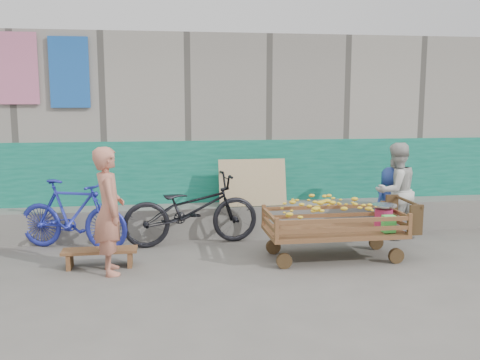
{
  "coord_description": "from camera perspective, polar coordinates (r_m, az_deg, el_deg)",
  "views": [
    {
      "loc": [
        -1.05,
        -5.47,
        2.03
      ],
      "look_at": [
        -0.04,
        1.2,
        1.0
      ],
      "focal_mm": 40.0,
      "sensor_mm": 36.0,
      "label": 1
    }
  ],
  "objects": [
    {
      "name": "ground",
      "position": [
        5.93,
        2.18,
        -11.35
      ],
      "size": [
        80.0,
        80.0,
        0.0
      ],
      "primitive_type": "plane",
      "color": "#56534E",
      "rests_on": "ground"
    },
    {
      "name": "building_wall",
      "position": [
        9.59,
        -2.3,
        5.3
      ],
      "size": [
        12.0,
        3.5,
        3.0
      ],
      "color": "gray",
      "rests_on": "ground"
    },
    {
      "name": "banana_cart",
      "position": [
        6.88,
        9.73,
        -3.94
      ],
      "size": [
        1.87,
        0.86,
        0.8
      ],
      "color": "brown",
      "rests_on": "ground"
    },
    {
      "name": "bench",
      "position": [
        6.76,
        -14.72,
        -7.63
      ],
      "size": [
        0.89,
        0.27,
        0.22
      ],
      "color": "brown",
      "rests_on": "ground"
    },
    {
      "name": "vendor_man",
      "position": [
        6.38,
        -13.79,
        -3.19
      ],
      "size": [
        0.46,
        0.6,
        1.49
      ],
      "primitive_type": "imported",
      "rotation": [
        0.0,
        0.0,
        1.77
      ],
      "color": "#BA6F58",
      "rests_on": "ground"
    },
    {
      "name": "woman",
      "position": [
        8.08,
        16.24,
        -1.12
      ],
      "size": [
        0.82,
        0.72,
        1.41
      ],
      "primitive_type": "imported",
      "rotation": [
        0.0,
        0.0,
        3.47
      ],
      "color": "beige",
      "rests_on": "ground"
    },
    {
      "name": "child",
      "position": [
        8.26,
        15.69,
        -2.21
      ],
      "size": [
        0.57,
        0.44,
        1.03
      ],
      "primitive_type": "imported",
      "rotation": [
        0.0,
        0.0,
        3.38
      ],
      "color": "#294198",
      "rests_on": "ground"
    },
    {
      "name": "bicycle_dark",
      "position": [
        7.49,
        -5.23,
        -3.16
      ],
      "size": [
        1.96,
        0.9,
        1.0
      ],
      "primitive_type": "imported",
      "rotation": [
        0.0,
        0.0,
        1.7
      ],
      "color": "black",
      "rests_on": "ground"
    },
    {
      "name": "bicycle_blue",
      "position": [
        7.58,
        -17.44,
        -3.55
      ],
      "size": [
        1.64,
        0.99,
        0.95
      ],
      "primitive_type": "imported",
      "rotation": [
        0.0,
        0.0,
        1.2
      ],
      "color": "#232C9F",
      "rests_on": "ground"
    }
  ]
}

